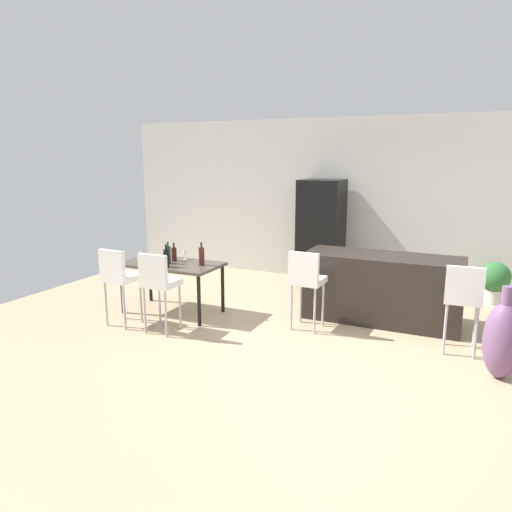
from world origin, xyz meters
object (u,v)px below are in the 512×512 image
object	(u,v)px
dining_table	(172,268)
floor_vase	(503,340)
bar_chair_left	(306,278)
potted_plant	(495,279)
kitchen_island	(382,288)
wine_bottle_middle	(202,256)
bar_chair_middle	(463,295)
dining_chair_near	(119,275)
wine_bottle_corner	(166,258)
refrigerator	(321,233)
wine_bottle_inner	(174,254)
dining_chair_far	(158,280)
wine_glass_left	(185,251)
wine_bottle_end	(168,255)
wine_glass_right	(141,252)

from	to	relation	value
dining_table	floor_vase	size ratio (longest dim) A/B	1.45
bar_chair_left	potted_plant	distance (m)	3.23
kitchen_island	wine_bottle_middle	distance (m)	2.52
kitchen_island	bar_chair_middle	xyz separation A→B (m)	(1.03, -0.77, 0.24)
bar_chair_middle	dining_chair_near	distance (m)	4.25
wine_bottle_corner	bar_chair_middle	bearing A→B (deg)	6.01
refrigerator	floor_vase	distance (m)	3.96
kitchen_island	wine_bottle_inner	size ratio (longest dim) A/B	7.68
dining_chair_far	wine_bottle_corner	world-z (taller)	wine_bottle_corner
kitchen_island	refrigerator	size ratio (longest dim) A/B	1.13
dining_chair_near	wine_glass_left	size ratio (longest dim) A/B	6.03
dining_table	refrigerator	distance (m)	2.85
kitchen_island	wine_bottle_inner	world-z (taller)	wine_bottle_inner
wine_bottle_corner	refrigerator	world-z (taller)	refrigerator
dining_chair_near	floor_vase	world-z (taller)	dining_chair_near
dining_table	wine_glass_left	distance (m)	0.35
kitchen_island	dining_chair_near	distance (m)	3.55
dining_table	wine_bottle_inner	distance (m)	0.21
dining_chair_far	wine_bottle_end	xyz separation A→B (m)	(-0.33, 0.69, 0.17)
wine_bottle_end	wine_glass_right	size ratio (longest dim) A/B	1.80
dining_table	wine_bottle_end	xyz separation A→B (m)	(-0.01, -0.06, 0.20)
dining_chair_far	dining_table	bearing A→B (deg)	113.04
wine_bottle_middle	wine_glass_right	world-z (taller)	wine_bottle_middle
wine_bottle_end	potted_plant	size ratio (longest dim) A/B	0.48
bar_chair_middle	wine_bottle_corner	world-z (taller)	wine_bottle_corner
bar_chair_left	wine_bottle_inner	bearing A→B (deg)	-178.92
refrigerator	dining_chair_near	bearing A→B (deg)	-119.12
wine_bottle_middle	refrigerator	size ratio (longest dim) A/B	0.18
bar_chair_middle	wine_glass_right	world-z (taller)	bar_chair_middle
kitchen_island	wine_glass_right	bearing A→B (deg)	-163.44
dining_chair_far	wine_bottle_corner	bearing A→B (deg)	114.68
bar_chair_middle	wine_bottle_corner	xyz separation A→B (m)	(-3.75, -0.39, 0.17)
refrigerator	floor_vase	bearing A→B (deg)	-44.92
wine_bottle_middle	refrigerator	xyz separation A→B (m)	(0.99, 2.39, 0.05)
bar_chair_left	wine_bottle_middle	size ratio (longest dim) A/B	3.24
kitchen_island	wine_glass_right	world-z (taller)	kitchen_island
bar_chair_middle	dining_table	xyz separation A→B (m)	(-3.83, -0.15, -0.03)
wine_glass_right	wine_bottle_inner	bearing A→B (deg)	20.55
kitchen_island	bar_chair_left	distance (m)	1.16
kitchen_island	potted_plant	size ratio (longest dim) A/B	3.20
dining_table	dining_chair_near	size ratio (longest dim) A/B	1.34
kitchen_island	wine_glass_left	bearing A→B (deg)	-167.00
dining_chair_far	potted_plant	xyz separation A→B (m)	(3.92, 3.18, -0.31)
potted_plant	refrigerator	bearing A→B (deg)	179.79
bar_chair_left	wine_bottle_middle	distance (m)	1.52
wine_bottle_middle	wine_glass_right	distance (m)	0.96
dining_chair_near	floor_vase	xyz separation A→B (m)	(4.56, 0.41, -0.29)
wine_glass_left	wine_glass_right	world-z (taller)	same
wine_bottle_corner	wine_glass_right	xyz separation A→B (m)	(-0.58, 0.19, -0.00)
bar_chair_middle	wine_bottle_inner	distance (m)	3.87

